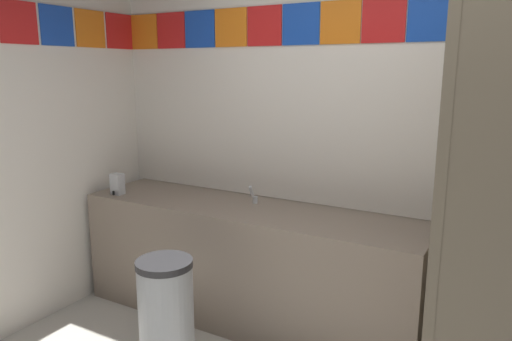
{
  "coord_description": "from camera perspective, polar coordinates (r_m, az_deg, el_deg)",
  "views": [
    {
      "loc": [
        0.82,
        -1.42,
        1.76
      ],
      "look_at": [
        -0.55,
        0.99,
        1.16
      ],
      "focal_mm": 33.53,
      "sensor_mm": 36.0,
      "label": 1
    }
  ],
  "objects": [
    {
      "name": "trash_bin",
      "position": [
        3.0,
        -10.66,
        -16.4
      ],
      "size": [
        0.33,
        0.33,
        0.67
      ],
      "color": "#999EA3",
      "rests_on": "ground_plane"
    },
    {
      "name": "vanity_counter",
      "position": [
        3.42,
        -1.02,
        -10.97
      ],
      "size": [
        2.45,
        0.62,
        0.83
      ],
      "color": "gray",
      "rests_on": "ground_plane"
    },
    {
      "name": "wall_back",
      "position": [
        3.18,
        14.57,
        5.36
      ],
      "size": [
        4.13,
        0.09,
        2.8
      ],
      "color": "silver",
      "rests_on": "ground_plane"
    },
    {
      "name": "stall_divider",
      "position": [
        2.11,
        26.89,
        -7.67
      ],
      "size": [
        0.92,
        1.52,
        2.19
      ],
      "color": "#726651",
      "rests_on": "ground_plane"
    },
    {
      "name": "soap_dispenser",
      "position": [
        3.74,
        -16.21,
        -1.56
      ],
      "size": [
        0.09,
        0.09,
        0.16
      ],
      "color": "#B7BABF",
      "rests_on": "vanity_counter"
    },
    {
      "name": "faucet_center",
      "position": [
        3.34,
        -0.27,
        -3.13
      ],
      "size": [
        0.04,
        0.1,
        0.14
      ],
      "color": "silver",
      "rests_on": "vanity_counter"
    }
  ]
}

